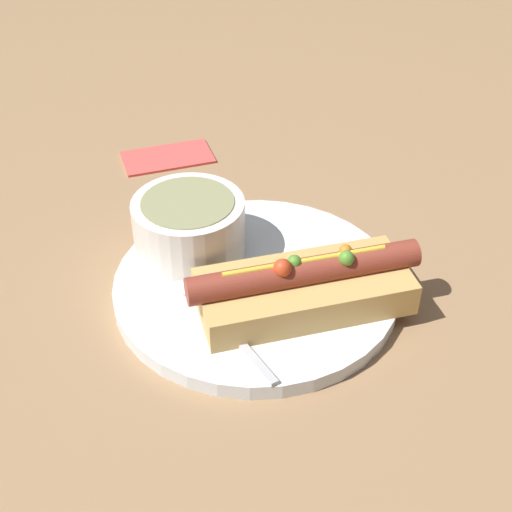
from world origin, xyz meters
TOP-DOWN VIEW (x-y plane):
  - ground_plane at (0.00, 0.00)m, footprint 4.00×4.00m
  - dinner_plate at (0.00, 0.00)m, footprint 0.26×0.26m
  - hot_dog at (0.01, -0.05)m, footprint 0.19×0.15m
  - soup_bowl at (-0.02, 0.07)m, footprint 0.10×0.10m
  - spoon at (-0.05, 0.02)m, footprint 0.05×0.16m
  - napkin at (0.09, 0.24)m, footprint 0.12×0.09m

SIDE VIEW (x-z plane):
  - ground_plane at x=0.00m, z-range 0.00..0.00m
  - napkin at x=0.09m, z-range 0.00..0.01m
  - dinner_plate at x=0.00m, z-range 0.00..0.01m
  - spoon at x=-0.05m, z-range 0.01..0.02m
  - hot_dog at x=0.01m, z-range 0.01..0.06m
  - soup_bowl at x=-0.02m, z-range 0.02..0.07m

